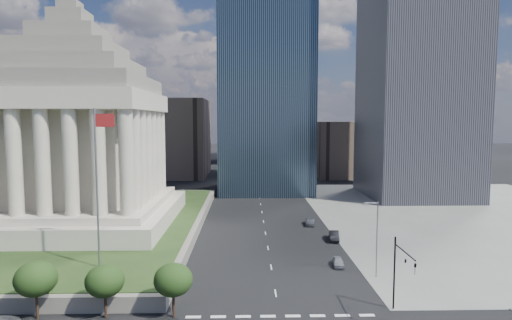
{
  "coord_description": "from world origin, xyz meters",
  "views": [
    {
      "loc": [
        -3.42,
        -28.87,
        20.37
      ],
      "look_at": [
        -2.3,
        20.91,
        15.77
      ],
      "focal_mm": 30.0,
      "sensor_mm": 36.0,
      "label": 1
    }
  ],
  "objects_px": {
    "war_memorial": "(74,115)",
    "street_lamp_north": "(376,234)",
    "parked_sedan_near": "(338,262)",
    "parked_sedan_far": "(310,221)",
    "flagpole": "(98,179)",
    "parked_sedan_mid": "(334,236)",
    "traffic_signal_ne": "(401,267)"
  },
  "relations": [
    {
      "from": "traffic_signal_ne",
      "to": "parked_sedan_far",
      "type": "relative_size",
      "value": 1.8
    },
    {
      "from": "flagpole",
      "to": "parked_sedan_mid",
      "type": "xyz_separation_m",
      "value": [
        33.33,
        18.19,
        -12.35
      ]
    },
    {
      "from": "war_memorial",
      "to": "parked_sedan_far",
      "type": "xyz_separation_m",
      "value": [
        43.0,
        5.05,
        -20.64
      ]
    },
    {
      "from": "street_lamp_north",
      "to": "parked_sedan_far",
      "type": "bearing_deg",
      "value": 98.77
    },
    {
      "from": "street_lamp_north",
      "to": "parked_sedan_mid",
      "type": "xyz_separation_m",
      "value": [
        -1.83,
        17.19,
        -4.9
      ]
    },
    {
      "from": "street_lamp_north",
      "to": "parked_sedan_mid",
      "type": "bearing_deg",
      "value": 96.07
    },
    {
      "from": "street_lamp_north",
      "to": "parked_sedan_mid",
      "type": "height_order",
      "value": "street_lamp_north"
    },
    {
      "from": "war_memorial",
      "to": "parked_sedan_near",
      "type": "distance_m",
      "value": 51.67
    },
    {
      "from": "war_memorial",
      "to": "street_lamp_north",
      "type": "relative_size",
      "value": 3.9
    },
    {
      "from": "war_memorial",
      "to": "flagpole",
      "type": "relative_size",
      "value": 1.95
    },
    {
      "from": "war_memorial",
      "to": "traffic_signal_ne",
      "type": "xyz_separation_m",
      "value": [
        46.5,
        -34.3,
        -16.15
      ]
    },
    {
      "from": "flagpole",
      "to": "traffic_signal_ne",
      "type": "relative_size",
      "value": 2.5
    },
    {
      "from": "traffic_signal_ne",
      "to": "war_memorial",
      "type": "bearing_deg",
      "value": 143.58
    },
    {
      "from": "street_lamp_north",
      "to": "parked_sedan_near",
      "type": "distance_m",
      "value": 7.66
    },
    {
      "from": "war_memorial",
      "to": "parked_sedan_far",
      "type": "height_order",
      "value": "war_memorial"
    },
    {
      "from": "parked_sedan_far",
      "to": "parked_sedan_mid",
      "type": "bearing_deg",
      "value": -69.13
    },
    {
      "from": "war_memorial",
      "to": "traffic_signal_ne",
      "type": "distance_m",
      "value": 60.0
    },
    {
      "from": "flagpole",
      "to": "war_memorial",
      "type": "bearing_deg",
      "value": 116.89
    },
    {
      "from": "flagpole",
      "to": "street_lamp_north",
      "type": "xyz_separation_m",
      "value": [
        35.16,
        1.0,
        -7.45
      ]
    },
    {
      "from": "parked_sedan_near",
      "to": "parked_sedan_far",
      "type": "height_order",
      "value": "parked_sedan_far"
    },
    {
      "from": "flagpole",
      "to": "parked_sedan_near",
      "type": "bearing_deg",
      "value": 9.52
    },
    {
      "from": "parked_sedan_far",
      "to": "flagpole",
      "type": "bearing_deg",
      "value": -128.79
    },
    {
      "from": "traffic_signal_ne",
      "to": "parked_sedan_far",
      "type": "xyz_separation_m",
      "value": [
        -3.5,
        39.35,
        -4.49
      ]
    },
    {
      "from": "traffic_signal_ne",
      "to": "street_lamp_north",
      "type": "relative_size",
      "value": 0.8
    },
    {
      "from": "traffic_signal_ne",
      "to": "parked_sedan_near",
      "type": "bearing_deg",
      "value": 101.19
    },
    {
      "from": "traffic_signal_ne",
      "to": "street_lamp_north",
      "type": "height_order",
      "value": "street_lamp_north"
    },
    {
      "from": "traffic_signal_ne",
      "to": "parked_sedan_near",
      "type": "height_order",
      "value": "traffic_signal_ne"
    },
    {
      "from": "war_memorial",
      "to": "flagpole",
      "type": "bearing_deg",
      "value": -63.11
    },
    {
      "from": "parked_sedan_mid",
      "to": "parked_sedan_far",
      "type": "relative_size",
      "value": 1.04
    },
    {
      "from": "parked_sedan_far",
      "to": "street_lamp_north",
      "type": "bearing_deg",
      "value": -73.32
    },
    {
      "from": "street_lamp_north",
      "to": "parked_sedan_far",
      "type": "relative_size",
      "value": 2.25
    },
    {
      "from": "war_memorial",
      "to": "parked_sedan_mid",
      "type": "relative_size",
      "value": 8.43
    }
  ]
}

